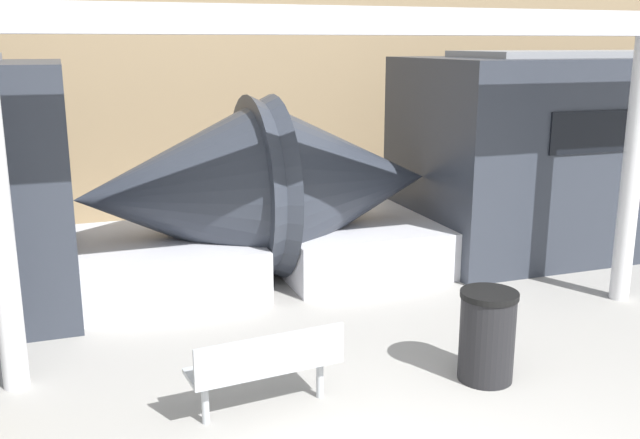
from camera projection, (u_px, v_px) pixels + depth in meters
The scene contains 4 objects.
station_wall at pixel (211, 88), 13.27m from camera, with size 56.00×0.20×5.00m, color #9E8460.
bench_near at pixel (267, 363), 6.46m from camera, with size 1.46×0.58×0.82m.
trash_bin at pixel (487, 336), 7.14m from camera, with size 0.58×0.58×0.94m.
support_column_far at pixel (632, 173), 9.13m from camera, with size 0.25×0.25×3.40m, color silver.
Camera 1 is at (-2.63, -4.39, 3.33)m, focal length 40.00 mm.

